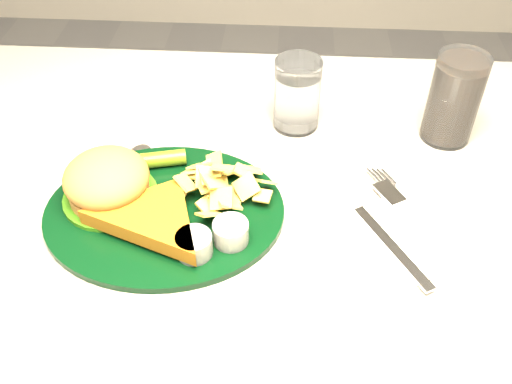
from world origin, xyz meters
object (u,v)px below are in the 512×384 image
table (244,375)px  water_glass (297,94)px  cola_glass (454,99)px  fork_napkin (391,240)px  dinner_plate (162,195)px

table → water_glass: 0.48m
table → cola_glass: bearing=33.3°
cola_glass → fork_napkin: bearing=-114.8°
dinner_plate → fork_napkin: size_ratio=1.60×
table → fork_napkin: fork_napkin is taller
cola_glass → water_glass: bearing=175.9°
water_glass → cola_glass: cola_glass is taller
dinner_plate → table: bearing=-3.9°
table → fork_napkin: size_ratio=6.56×
dinner_plate → water_glass: (0.16, 0.20, 0.02)m
fork_napkin → dinner_plate: bearing=143.5°
dinner_plate → cola_glass: 0.41m
fork_napkin → water_glass: bearing=86.5°
cola_glass → fork_napkin: (-0.10, -0.21, -0.06)m
table → cola_glass: 0.55m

